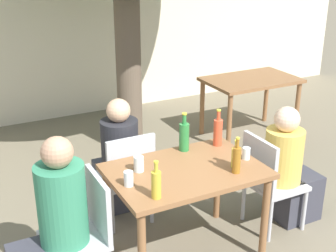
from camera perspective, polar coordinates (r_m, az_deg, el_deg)
name	(u,v)px	position (r m, az deg, el deg)	size (l,w,h in m)	color
ground_plane	(184,252)	(4.03, 2.02, -15.14)	(30.00, 30.00, 0.00)	#706651
cafe_building_wall	(56,20)	(6.74, -13.52, 12.48)	(10.00, 0.08, 2.80)	beige
dining_table_front	(186,181)	(3.67, 2.16, -6.71)	(1.18, 0.80, 0.78)	brown
dining_table_back	(251,87)	(6.10, 10.05, 4.73)	(1.17, 0.75, 0.78)	brown
patio_chair_0	(85,228)	(3.48, -10.07, -12.11)	(0.44, 0.44, 0.89)	#B2B2B7
patio_chair_1	(268,178)	(4.17, 12.11, -6.22)	(0.44, 0.44, 0.89)	#B2B2B7
patio_chair_2	(127,174)	(4.16, -5.02, -5.82)	(0.44, 0.44, 0.89)	#B2B2B7
person_seated_0	(53,229)	(3.41, -13.87, -12.12)	(0.57, 0.34, 1.23)	#383842
person_seated_1	(290,172)	(4.31, 14.60, -5.42)	(0.57, 0.33, 1.13)	#383842
person_seated_2	(117,162)	(4.35, -6.22, -4.36)	(0.34, 0.57, 1.15)	#383842
oil_cruet_0	(236,157)	(3.64, 8.30, -3.76)	(0.07, 0.07, 0.23)	gold
oil_cruet_1	(156,184)	(3.19, -1.44, -7.05)	(0.07, 0.07, 0.28)	gold
green_bottle_2	(184,136)	(3.88, 1.98, -1.22)	(0.08, 0.08, 0.33)	#287A38
amber_bottle_3	(237,159)	(3.55, 8.36, -4.01)	(0.06, 0.06, 0.29)	#9E661E
soda_bottle_4	(218,131)	(4.00, 6.10, -0.67)	(0.08, 0.08, 0.32)	#DB4C2D
drinking_glass_0	(139,164)	(3.57, -3.58, -4.63)	(0.08, 0.08, 0.12)	silver
drinking_glass_1	(246,153)	(3.81, 9.52, -3.31)	(0.06, 0.06, 0.10)	white
drinking_glass_2	(129,179)	(3.37, -4.82, -6.41)	(0.07, 0.07, 0.11)	silver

